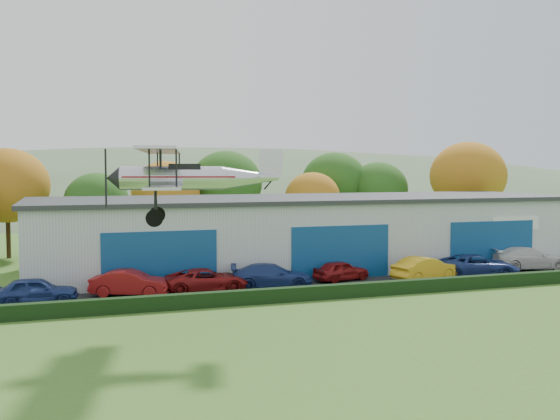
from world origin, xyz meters
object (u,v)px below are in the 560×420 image
object	(u,v)px
car_5	(425,269)
biplane	(187,176)
car_6	(478,266)
car_1	(130,283)
car_2	(207,280)
car_0	(36,291)
car_3	(272,276)
hangar	(309,231)
car_7	(528,258)
car_4	(341,271)

from	to	relation	value
car_5	biplane	bearing A→B (deg)	102.69
car_5	car_6	distance (m)	4.24
biplane	car_6	bearing A→B (deg)	33.84
car_1	car_2	distance (m)	4.47
car_0	biplane	distance (m)	12.93
car_3	car_5	world-z (taller)	car_5
hangar	car_1	bearing A→B (deg)	-151.54
car_0	car_7	bearing A→B (deg)	-86.19
car_6	biplane	bearing A→B (deg)	136.06
car_2	biplane	world-z (taller)	biplane
car_5	car_4	bearing A→B (deg)	57.50
car_7	car_1	bearing A→B (deg)	101.76
car_1	car_6	xyz separation A→B (m)	(23.17, -0.71, 0.01)
car_1	car_5	bearing A→B (deg)	-72.40
car_4	car_5	size ratio (longest dim) A/B	0.82
car_2	car_6	bearing A→B (deg)	-91.12
hangar	biplane	xyz separation A→B (m)	(-12.38, -17.52, 4.44)
hangar	biplane	distance (m)	21.91
car_5	car_7	world-z (taller)	car_7
biplane	car_1	bearing A→B (deg)	109.63
car_2	car_4	bearing A→B (deg)	-83.64
car_2	car_3	bearing A→B (deg)	-89.28
car_1	biplane	size ratio (longest dim) A/B	0.52
hangar	car_0	xyz separation A→B (m)	(-19.02, -8.39, -1.86)
car_1	car_6	distance (m)	23.18
car_7	car_6	bearing A→B (deg)	116.05
car_3	biplane	size ratio (longest dim) A/B	0.58
hangar	car_4	size ratio (longest dim) A/B	10.47
car_2	car_7	world-z (taller)	car_7
car_0	car_5	bearing A→B (deg)	-89.13
car_3	car_6	distance (m)	14.61
car_2	car_6	size ratio (longest dim) A/B	0.91
car_0	car_5	distance (m)	24.00
car_1	car_4	xyz separation A→B (m)	(13.65, 0.80, -0.09)
car_6	car_7	world-z (taller)	car_7
car_2	car_7	xyz separation A→B (m)	(24.11, 0.94, 0.13)
car_0	car_6	xyz separation A→B (m)	(28.23, 0.12, 0.01)
car_6	car_2	bearing A→B (deg)	111.01
car_1	car_3	size ratio (longest dim) A/B	0.89
car_1	car_5	size ratio (longest dim) A/B	0.95
car_4	hangar	bearing A→B (deg)	-16.85
car_2	car_3	distance (m)	4.10
car_0	car_3	world-z (taller)	car_0
car_0	hangar	bearing A→B (deg)	-65.22
car_0	car_4	size ratio (longest dim) A/B	1.13
car_7	biplane	world-z (taller)	biplane
car_4	car_5	distance (m)	5.54
car_3	car_5	bearing A→B (deg)	-80.14
biplane	hangar	bearing A→B (deg)	65.41
car_2	car_5	size ratio (longest dim) A/B	1.04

